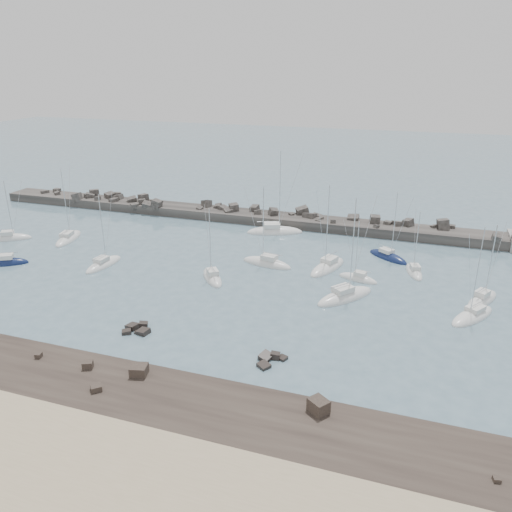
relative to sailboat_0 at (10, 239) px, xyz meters
The scene contains 20 objects.
ground 45.58m from the sailboat_0, 16.02° to the right, with size 400.00×400.00×0.00m, color slate.
sand_strip 62.50m from the sailboat_0, 45.50° to the right, with size 140.00×14.00×1.00m, color tan.
rock_shelf 55.48m from the sailboat_0, 38.54° to the right, with size 140.00×12.00×2.06m.
rock_cluster_near 45.78m from the sailboat_0, 28.81° to the right, with size 3.69×3.62×1.51m.
rock_cluster_far 62.17m from the sailboat_0, 21.93° to the right, with size 3.28×3.64×1.35m.
breakwater 44.37m from the sailboat_0, 34.98° to the left, with size 115.00×7.95×5.24m.
sailboat_0 is the anchor object (origin of this frame).
sailboat_1 10.84m from the sailboat_0, 18.31° to the left, with size 4.76×9.40×14.14m.
sailboat_2 13.09m from the sailboat_0, 50.12° to the right, with size 7.43×5.55×11.72m.
sailboat_3 24.63m from the sailboat_0, 12.80° to the right, with size 3.26×8.26×12.76m.
sailboat_4 49.52m from the sailboat_0, 23.08° to the left, with size 11.31×6.89×17.02m.
sailboat_5 43.11m from the sailboat_0, ahead, with size 6.31×7.28×11.94m.
sailboat_6 58.92m from the sailboat_0, ahead, with size 5.79×9.78×14.81m.
sailboat_7 63.26m from the sailboat_0, ahead, with size 8.37×9.53×15.42m.
sailboat_8 68.67m from the sailboat_0, 10.72° to the left, with size 7.73×6.61×12.41m.
sailboat_9 63.97m from the sailboat_0, ahead, with size 6.47×3.48×9.98m.
sailboat_10 72.28m from the sailboat_0, ahead, with size 3.78×6.97×10.71m.
sailboat_11 79.80m from the sailboat_0, ahead, with size 6.94×8.53×13.34m.
sailboat_12 81.19m from the sailboat_0, ahead, with size 5.60×7.57×11.93m.
sailboat_14 49.14m from the sailboat_0, ahead, with size 9.04×4.24×13.83m.
Camera 1 is at (27.52, -55.93, 30.71)m, focal length 35.00 mm.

